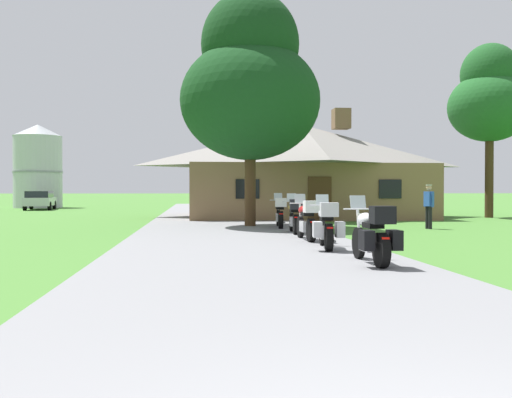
# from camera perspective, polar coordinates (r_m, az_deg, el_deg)

# --- Properties ---
(ground_plane) EXTENTS (500.00, 500.00, 0.00)m
(ground_plane) POSITION_cam_1_polar(r_m,az_deg,el_deg) (22.18, -2.95, -2.91)
(ground_plane) COLOR #42752D
(asphalt_driveway) EXTENTS (6.40, 80.00, 0.06)m
(asphalt_driveway) POSITION_cam_1_polar(r_m,az_deg,el_deg) (20.19, -2.64, -3.20)
(asphalt_driveway) COLOR slate
(asphalt_driveway) RESTS_ON ground
(motorcycle_white_nearest_to_camera) EXTENTS (0.72, 2.08, 1.30)m
(motorcycle_white_nearest_to_camera) POSITION_cam_1_polar(r_m,az_deg,el_deg) (11.03, 11.59, -3.58)
(motorcycle_white_nearest_to_camera) COLOR black
(motorcycle_white_nearest_to_camera) RESTS_ON asphalt_driveway
(motorcycle_silver_second_in_row) EXTENTS (0.87, 2.08, 1.30)m
(motorcycle_silver_second_in_row) POSITION_cam_1_polar(r_m,az_deg,el_deg) (13.73, 7.04, -2.70)
(motorcycle_silver_second_in_row) COLOR black
(motorcycle_silver_second_in_row) RESTS_ON asphalt_driveway
(motorcycle_red_third_in_row) EXTENTS (0.66, 2.08, 1.30)m
(motorcycle_red_third_in_row) POSITION_cam_1_polar(r_m,az_deg,el_deg) (16.13, 5.06, -2.13)
(motorcycle_red_third_in_row) COLOR black
(motorcycle_red_third_in_row) RESTS_ON asphalt_driveway
(motorcycle_yellow_fourth_in_row) EXTENTS (0.66, 2.08, 1.30)m
(motorcycle_yellow_fourth_in_row) POSITION_cam_1_polar(r_m,az_deg,el_deg) (18.75, 3.82, -1.71)
(motorcycle_yellow_fourth_in_row) COLOR black
(motorcycle_yellow_fourth_in_row) RESTS_ON asphalt_driveway
(motorcycle_red_farthest_in_row) EXTENTS (0.66, 2.08, 1.30)m
(motorcycle_red_farthest_in_row) POSITION_cam_1_polar(r_m,az_deg,el_deg) (21.48, 2.37, -1.38)
(motorcycle_red_farthest_in_row) COLOR black
(motorcycle_red_farthest_in_row) RESTS_ON asphalt_driveway
(stone_lodge) EXTENTS (12.84, 9.51, 5.93)m
(stone_lodge) POSITION_cam_1_polar(r_m,az_deg,el_deg) (31.35, 4.60, 2.93)
(stone_lodge) COLOR brown
(stone_lodge) RESTS_ON ground
(bystander_blue_shirt_near_lodge) EXTENTS (0.30, 0.54, 1.69)m
(bystander_blue_shirt_near_lodge) POSITION_cam_1_polar(r_m,az_deg,el_deg) (22.61, 16.81, -0.47)
(bystander_blue_shirt_near_lodge) COLOR black
(bystander_blue_shirt_near_lodge) RESTS_ON ground
(tree_right_of_lodge) EXTENTS (4.35, 4.35, 9.29)m
(tree_right_of_lodge) POSITION_cam_1_polar(r_m,az_deg,el_deg) (33.45, 22.22, 9.31)
(tree_right_of_lodge) COLOR #422D19
(tree_right_of_lodge) RESTS_ON ground
(tree_by_lodge_front) EXTENTS (5.50, 5.50, 9.25)m
(tree_by_lodge_front) POSITION_cam_1_polar(r_m,az_deg,el_deg) (22.94, -0.59, 11.36)
(tree_by_lodge_front) COLOR #422D19
(tree_by_lodge_front) RESTS_ON ground
(metal_silo_distant) EXTENTS (4.06, 4.06, 7.00)m
(metal_silo_distant) POSITION_cam_1_polar(r_m,az_deg,el_deg) (51.73, -20.88, 3.08)
(metal_silo_distant) COLOR #B2B7BC
(metal_silo_distant) RESTS_ON ground
(parked_silver_suv_far_left) EXTENTS (2.36, 4.78, 1.40)m
(parked_silver_suv_far_left) POSITION_cam_1_polar(r_m,az_deg,el_deg) (45.95, -20.69, -0.04)
(parked_silver_suv_far_left) COLOR #ADAFB7
(parked_silver_suv_far_left) RESTS_ON ground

